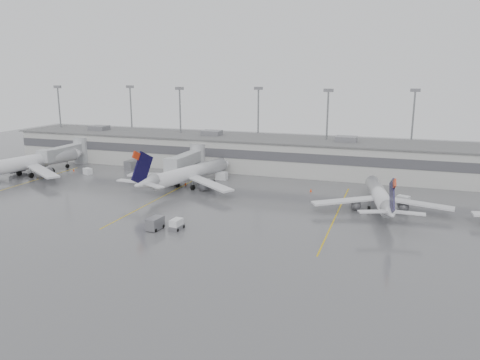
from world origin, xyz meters
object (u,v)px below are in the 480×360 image
(jet_far_left, at_px, (26,162))
(jet_mid_right, at_px, (380,196))
(baggage_tug, at_px, (176,225))
(jet_mid_left, at_px, (186,174))

(jet_far_left, height_order, jet_mid_right, jet_far_left)
(jet_far_left, bearing_deg, baggage_tug, -12.14)
(jet_mid_left, xyz_separation_m, baggage_tug, (10.06, -25.21, -2.53))
(jet_far_left, xyz_separation_m, baggage_tug, (51.41, -23.40, -2.76))
(jet_mid_left, xyz_separation_m, jet_mid_right, (40.44, -4.20, -0.40))
(jet_mid_left, distance_m, jet_mid_right, 40.66)
(jet_far_left, relative_size, jet_mid_right, 1.22)
(jet_far_left, relative_size, jet_mid_left, 1.08)
(jet_mid_right, bearing_deg, baggage_tug, -155.88)
(jet_far_left, distance_m, baggage_tug, 56.55)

